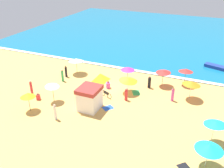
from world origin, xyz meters
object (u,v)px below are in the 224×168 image
Objects in this scene: beach_umbrella_0 at (215,123)px; beachgoer_8 at (81,89)px; parked_bicycle at (106,94)px; beach_umbrella_9 at (192,83)px; beach_umbrella_6 at (76,60)px; beachgoer_1 at (62,76)px; beach_umbrella_7 at (28,95)px; beachgoer_7 at (55,112)px; beachgoer_0 at (149,83)px; beachgoer_10 at (173,95)px; beach_umbrella_8 at (128,80)px; beachgoer_6 at (126,94)px; beach_umbrella_1 at (186,70)px; beach_umbrella_5 at (52,85)px; beach_umbrella_3 at (128,68)px; beachgoer_4 at (31,88)px; beach_umbrella_4 at (163,72)px; lifeguard_cabana at (90,98)px; beachgoer_3 at (108,85)px; beach_tent at (100,77)px; beachgoer_2 at (66,71)px; small_boat_0 at (220,68)px; beach_umbrella_2 at (209,147)px; beachgoer_5 at (38,97)px.

beach_umbrella_0 reaches higher than beachgoer_8.
beach_umbrella_9 is at bearing 20.79° from parked_bicycle.
beachgoer_1 is (-0.45, -2.97, -1.23)m from beach_umbrella_6.
beach_umbrella_7 reaches higher than beachgoer_7.
beachgoer_10 is (3.31, -2.05, 0.07)m from beachgoer_0.
beachgoer_6 is (0.45, -1.87, -0.97)m from beach_umbrella_8.
beachgoer_6 is at bearing -158.00° from beachgoer_10.
beach_umbrella_1 is 10.72m from parked_bicycle.
beach_umbrella_7 is (-1.26, -2.57, -0.22)m from beach_umbrella_5.
beach_umbrella_7 is at bearing -122.44° from beach_umbrella_3.
beachgoer_4 is at bearing -160.20° from parked_bicycle.
lifeguard_cabana is at bearing -125.30° from beach_umbrella_4.
beachgoer_3 is 0.61× the size of beachgoer_6.
beach_umbrella_3 is 1.52× the size of beachgoer_1.
beach_umbrella_9 is 1.81× the size of beachgoer_6.
beach_umbrella_9 reaches higher than beachgoer_8.
beach_umbrella_3 is at bearing 72.70° from beachgoer_7.
beach_umbrella_6 reaches higher than beachgoer_1.
beachgoer_0 is at bearing -146.39° from beach_umbrella_1.
beachgoer_1 is (-4.62, -2.01, 0.26)m from beach_tent.
beach_umbrella_8 reaches higher than parked_bicycle.
beach_tent is at bearing 75.50° from beachgoer_8.
beachgoer_10 is at bearing -2.60° from beachgoer_2.
beachgoer_7 is at bearing -126.63° from small_boat_0.
beachgoer_10 is at bearing 1.32° from beach_umbrella_8.
beach_umbrella_2 is 18.07m from beach_umbrella_7.
beachgoer_1 is 9.62m from beachgoer_6.
beach_umbrella_3 is 1.62× the size of beachgoer_0.
beachgoer_7 is at bearing -70.31° from beach_umbrella_6.
beach_umbrella_1 is 1.42× the size of beachgoer_6.
beachgoer_5 is (-8.97, -5.79, -1.37)m from beach_umbrella_8.
beach_tent is at bearing 67.59° from beach_umbrella_7.
beachgoer_6 reaches higher than beachgoer_8.
beach_umbrella_9 is 1.09× the size of beach_tent.
beachgoer_3 is 9.33m from beachgoer_4.
beachgoer_4 is at bearing -106.33° from beachgoer_1.
beach_umbrella_4 is 13.17m from beachgoer_2.
beach_umbrella_2 is 20.88m from small_boat_0.
beachgoer_3 is 3.49m from beachgoer_8.
parked_bicycle is 18.49m from small_boat_0.
beach_umbrella_4 reaches higher than beachgoer_6.
beachgoer_6 is (4.90, -3.32, 0.22)m from beach_tent.
beachgoer_4 is at bearing -179.62° from lifeguard_cabana.
beachgoer_10 reaches higher than beachgoer_0.
beachgoer_10 is at bearing 18.40° from beachgoer_4.
beachgoer_4 is at bearing 126.33° from beach_umbrella_7.
beachgoer_1 is (-19.04, 5.21, -1.32)m from beach_umbrella_0.
lifeguard_cabana is at bearing 26.51° from beach_umbrella_7.
beach_umbrella_6 is 6.61m from beachgoer_3.
beachgoer_1 is (-7.85, -3.78, -0.87)m from beach_umbrella_3.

